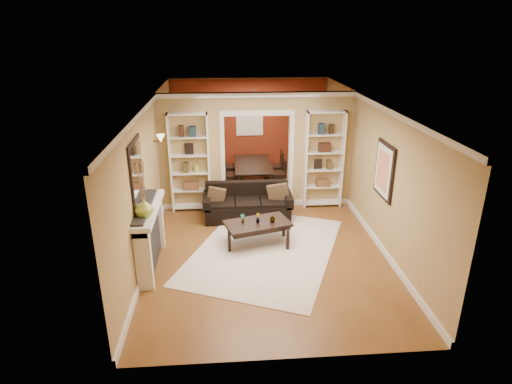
{
  "coord_description": "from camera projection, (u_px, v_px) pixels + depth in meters",
  "views": [
    {
      "loc": [
        -0.76,
        -8.38,
        4.08
      ],
      "look_at": [
        -0.18,
        -0.8,
        1.11
      ],
      "focal_mm": 30.0,
      "sensor_mm": 36.0,
      "label": 1
    }
  ],
  "objects": [
    {
      "name": "wall_right",
      "position": [
        368.0,
        164.0,
        8.99
      ],
      "size": [
        0.0,
        8.0,
        8.0
      ],
      "primitive_type": "plane",
      "rotation": [
        1.57,
        0.0,
        -1.57
      ],
      "color": "tan",
      "rests_on": "ground"
    },
    {
      "name": "framed_art",
      "position": [
        384.0,
        170.0,
        7.99
      ],
      "size": [
        0.04,
        0.85,
        1.05
      ],
      "primitive_type": "cube",
      "color": "black",
      "rests_on": "wall_right"
    },
    {
      "name": "sofa",
      "position": [
        248.0,
        202.0,
        9.58
      ],
      "size": [
        1.97,
        0.85,
        0.77
      ],
      "primitive_type": "cube",
      "color": "black",
      "rests_on": "floor"
    },
    {
      "name": "wall_left",
      "position": [
        151.0,
        170.0,
        8.67
      ],
      "size": [
        0.0,
        8.0,
        8.0
      ],
      "primitive_type": "plane",
      "rotation": [
        1.57,
        0.0,
        1.57
      ],
      "color": "tan",
      "rests_on": "ground"
    },
    {
      "name": "plant_left",
      "position": [
        243.0,
        218.0,
        8.33
      ],
      "size": [
        0.12,
        0.1,
        0.19
      ],
      "primitive_type": "imported",
      "rotation": [
        0.0,
        0.0,
        0.35
      ],
      "color": "#336626",
      "rests_on": "coffee_table"
    },
    {
      "name": "wall_sconce",
      "position": [
        158.0,
        140.0,
        9.01
      ],
      "size": [
        0.18,
        0.18,
        0.22
      ],
      "primitive_type": "cube",
      "color": "#FFE0A5",
      "rests_on": "wall_left"
    },
    {
      "name": "partition_wall",
      "position": [
        257.0,
        151.0,
        9.95
      ],
      "size": [
        4.5,
        0.15,
        2.7
      ],
      "primitive_type": "cube",
      "color": "tan",
      "rests_on": "floor"
    },
    {
      "name": "plant_right",
      "position": [
        272.0,
        217.0,
        8.37
      ],
      "size": [
        0.14,
        0.14,
        0.2
      ],
      "primitive_type": "imported",
      "rotation": [
        0.0,
        0.0,
        4.44
      ],
      "color": "#336626",
      "rests_on": "coffee_table"
    },
    {
      "name": "dining_chair_nw",
      "position": [
        234.0,
        175.0,
        11.2
      ],
      "size": [
        0.44,
        0.44,
        0.84
      ],
      "primitive_type": "cube",
      "rotation": [
        0.0,
        0.0,
        1.52
      ],
      "color": "black",
      "rests_on": "floor"
    },
    {
      "name": "dining_table",
      "position": [
        254.0,
        175.0,
        11.55
      ],
      "size": [
        1.78,
        0.99,
        0.63
      ],
      "primitive_type": "imported",
      "rotation": [
        0.0,
        0.0,
        1.57
      ],
      "color": "black",
      "rests_on": "floor"
    },
    {
      "name": "wall_front",
      "position": [
        291.0,
        270.0,
        5.12
      ],
      "size": [
        8.0,
        0.0,
        8.0
      ],
      "primitive_type": "plane",
      "rotation": [
        -1.57,
        0.0,
        0.0
      ],
      "color": "tan",
      "rests_on": "ground"
    },
    {
      "name": "dining_chair_sw",
      "position": [
        233.0,
        167.0,
        11.74
      ],
      "size": [
        0.54,
        0.54,
        0.92
      ],
      "primitive_type": "cube",
      "rotation": [
        0.0,
        0.0,
        1.36
      ],
      "color": "black",
      "rests_on": "floor"
    },
    {
      "name": "coffee_table",
      "position": [
        258.0,
        233.0,
        8.48
      ],
      "size": [
        1.39,
        1.0,
        0.47
      ],
      "primitive_type": "cube",
      "rotation": [
        0.0,
        0.0,
        0.29
      ],
      "color": "black",
      "rests_on": "floor"
    },
    {
      "name": "dining_chair_se",
      "position": [
        273.0,
        166.0,
        11.83
      ],
      "size": [
        0.52,
        0.52,
        0.88
      ],
      "primitive_type": "cube",
      "rotation": [
        0.0,
        0.0,
        -1.81
      ],
      "color": "black",
      "rests_on": "floor"
    },
    {
      "name": "pillow_right",
      "position": [
        279.0,
        192.0,
        9.53
      ],
      "size": [
        0.48,
        0.23,
        0.47
      ],
      "primitive_type": "cube",
      "rotation": [
        0.0,
        0.0,
        -0.22
      ],
      "color": "brown",
      "rests_on": "sofa"
    },
    {
      "name": "plant_center",
      "position": [
        258.0,
        218.0,
        8.35
      ],
      "size": [
        0.11,
        0.12,
        0.19
      ],
      "primitive_type": "imported",
      "rotation": [
        0.0,
        0.0,
        1.85
      ],
      "color": "#336626",
      "rests_on": "coffee_table"
    },
    {
      "name": "red_back_panel",
      "position": [
        250.0,
        126.0,
        12.53
      ],
      "size": [
        4.44,
        0.04,
        2.64
      ],
      "primitive_type": "cube",
      "color": "maroon",
      "rests_on": "floor"
    },
    {
      "name": "pillow_left",
      "position": [
        216.0,
        196.0,
        9.45
      ],
      "size": [
        0.39,
        0.12,
        0.39
      ],
      "primitive_type": "cube",
      "rotation": [
        0.0,
        0.0,
        0.02
      ],
      "color": "brown",
      "rests_on": "sofa"
    },
    {
      "name": "bookshelf_right",
      "position": [
        324.0,
        160.0,
        9.97
      ],
      "size": [
        0.9,
        0.3,
        2.3
      ],
      "primitive_type": "cube",
      "color": "white",
      "rests_on": "floor"
    },
    {
      "name": "chandelier",
      "position": [
        252.0,
        110.0,
        11.1
      ],
      "size": [
        0.5,
        0.5,
        0.3
      ],
      "primitive_type": "cube",
      "color": "#3C2B1B",
      "rests_on": "ceiling"
    },
    {
      "name": "dining_window",
      "position": [
        250.0,
        119.0,
        12.41
      ],
      "size": [
        0.78,
        0.03,
        0.98
      ],
      "primitive_type": "cube",
      "color": "#8CA5CC",
      "rests_on": "wall_back"
    },
    {
      "name": "wall_back",
      "position": [
        249.0,
        125.0,
        12.55
      ],
      "size": [
        8.0,
        0.0,
        8.0
      ],
      "primitive_type": "plane",
      "rotation": [
        1.57,
        0.0,
        0.0
      ],
      "color": "tan",
      "rests_on": "ground"
    },
    {
      "name": "floor",
      "position": [
        261.0,
        226.0,
        9.32
      ],
      "size": [
        8.0,
        8.0,
        0.0
      ],
      "primitive_type": "plane",
      "color": "brown",
      "rests_on": "ground"
    },
    {
      "name": "dining_chair_ne",
      "position": [
        276.0,
        174.0,
        11.27
      ],
      "size": [
        0.51,
        0.51,
        0.85
      ],
      "primitive_type": "cube",
      "rotation": [
        0.0,
        0.0,
        -1.32
      ],
      "color": "black",
      "rests_on": "floor"
    },
    {
      "name": "vase",
      "position": [
        144.0,
        207.0,
        6.94
      ],
      "size": [
        0.31,
        0.31,
        0.32
      ],
      "primitive_type": "imported",
      "rotation": [
        0.0,
        0.0,
        0.01
      ],
      "color": "#98AF38",
      "rests_on": "fireplace"
    },
    {
      "name": "fireplace",
      "position": [
        151.0,
        237.0,
        7.57
      ],
      "size": [
        0.32,
        1.7,
        1.16
      ],
      "primitive_type": "cube",
      "color": "white",
      "rests_on": "floor"
    },
    {
      "name": "mirror",
      "position": [
        136.0,
        172.0,
        7.12
      ],
      "size": [
        0.03,
        0.95,
        1.1
      ],
      "primitive_type": "cube",
      "color": "silver",
      "rests_on": "wall_left"
    },
    {
      "name": "area_rug",
      "position": [
        265.0,
        250.0,
        8.32
      ],
      "size": [
        3.64,
        4.18,
        0.01
      ],
      "primitive_type": "cube",
      "rotation": [
        0.0,
        0.0,
        -0.39
      ],
      "color": "silver",
      "rests_on": "floor"
    },
    {
      "name": "ceiling",
      "position": [
        262.0,
        101.0,
        8.34
      ],
      "size": [
        8.0,
        8.0,
        0.0
      ],
      "primitive_type": "plane",
      "rotation": [
        3.14,
        0.0,
        0.0
      ],
      "color": "white",
      "rests_on": "ground"
    },
    {
      "name": "bookshelf_left",
      "position": [
        190.0,
        163.0,
        9.75
      ],
      "size": [
        0.9,
        0.3,
        2.3
      ],
      "primitive_type": "cube",
      "color": "white",
      "rests_on": "floor"
    }
  ]
}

